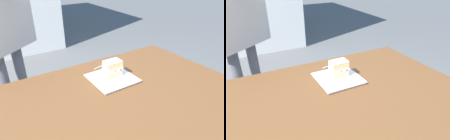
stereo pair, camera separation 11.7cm
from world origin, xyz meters
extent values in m
cylinder|color=brown|center=(-0.75, -0.45, 0.35)|extent=(0.07, 0.07, 0.70)
cube|color=brown|center=(0.00, 0.00, 0.72)|extent=(1.61, 1.02, 0.04)
cube|color=white|center=(-0.14, -0.19, 0.74)|extent=(0.26, 0.26, 0.01)
cube|color=white|center=(-0.14, -0.19, 0.75)|extent=(0.27, 0.27, 0.00)
cube|color=#EAD18C|center=(-0.15, -0.20, 0.77)|extent=(0.11, 0.07, 0.04)
cube|color=white|center=(-0.15, -0.20, 0.80)|extent=(0.11, 0.08, 0.02)
sphere|color=red|center=(-0.19, -0.17, 0.80)|extent=(0.02, 0.02, 0.02)
sphere|color=red|center=(-0.18, -0.24, 0.81)|extent=(0.01, 0.01, 0.01)
sphere|color=red|center=(-0.15, -0.17, 0.81)|extent=(0.01, 0.01, 0.01)
cube|color=#EAD18C|center=(-0.15, -0.20, 0.84)|extent=(0.11, 0.07, 0.04)
cube|color=white|center=(-0.15, -0.20, 0.86)|extent=(0.11, 0.07, 0.00)
cylinder|color=silver|center=(-0.18, -0.39, 0.74)|extent=(0.14, 0.04, 0.01)
cube|color=silver|center=(-0.26, -0.41, 0.74)|extent=(0.03, 0.03, 0.01)
cylinder|color=slate|center=(0.44, -0.75, 0.43)|extent=(0.08, 0.08, 0.85)
cylinder|color=slate|center=(0.30, -0.86, 0.43)|extent=(0.08, 0.08, 0.85)
cube|color=beige|center=(0.37, -0.81, 1.16)|extent=(0.48, 0.44, 0.60)
camera|label=1|loc=(0.49, 0.75, 1.39)|focal=32.55mm
camera|label=2|loc=(0.39, 0.81, 1.39)|focal=32.55mm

